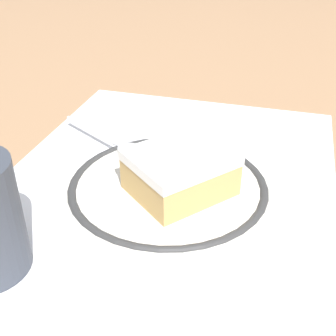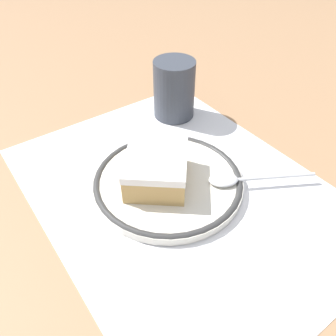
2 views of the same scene
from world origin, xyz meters
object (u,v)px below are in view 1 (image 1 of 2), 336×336
at_px(spoon, 123,146).
at_px(napkin, 275,134).
at_px(plate, 168,188).
at_px(cake_slice, 180,172).

xyz_separation_m(spoon, napkin, (-0.11, 0.17, -0.01)).
bearing_deg(napkin, plate, -30.23).
xyz_separation_m(cake_slice, spoon, (-0.06, -0.08, -0.02)).
distance_m(spoon, napkin, 0.20).
bearing_deg(spoon, plate, 51.26).
xyz_separation_m(plate, cake_slice, (0.01, 0.01, 0.03)).
xyz_separation_m(plate, spoon, (-0.06, -0.07, 0.01)).
bearing_deg(cake_slice, spoon, -126.79).
relative_size(plate, cake_slice, 1.68).
relative_size(cake_slice, spoon, 0.89).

